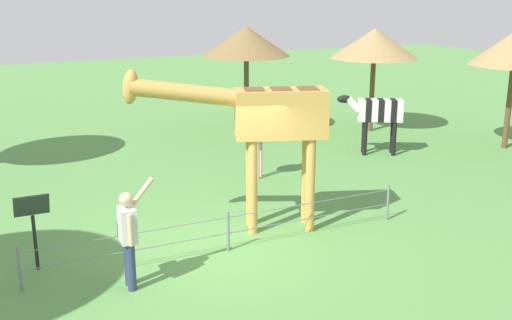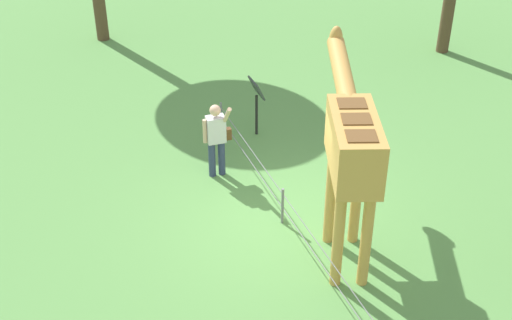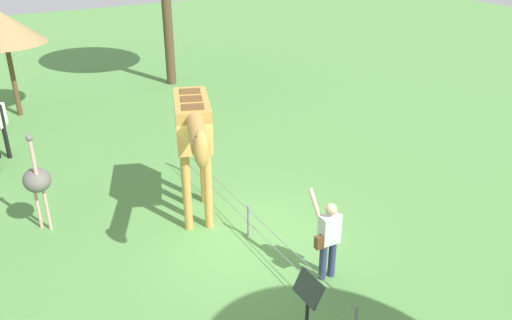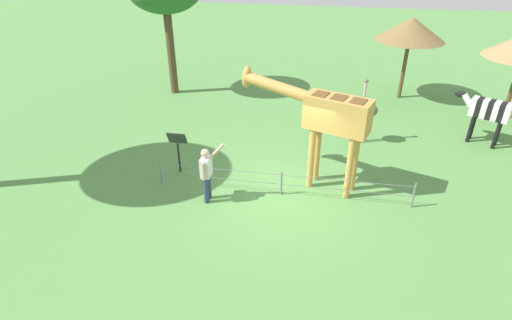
% 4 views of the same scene
% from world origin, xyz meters
% --- Properties ---
extents(ground_plane, '(60.00, 60.00, 0.00)m').
position_xyz_m(ground_plane, '(0.00, 0.00, 0.00)').
color(ground_plane, '#568E47').
extents(giraffe, '(3.70, 1.73, 3.16)m').
position_xyz_m(giraffe, '(-1.05, -0.57, 2.16)').
color(giraffe, '#C69347').
rests_on(giraffe, ground_plane).
extents(visitor, '(0.62, 0.58, 1.73)m').
position_xyz_m(visitor, '(1.92, 0.71, 0.90)').
color(visitor, navy).
rests_on(visitor, ground_plane).
extents(zebra, '(1.73, 1.13, 1.66)m').
position_xyz_m(zebra, '(-6.33, -4.15, 1.16)').
color(zebra, black).
rests_on(zebra, ground_plane).
extents(ostrich, '(0.70, 0.56, 2.25)m').
position_xyz_m(ostrich, '(-2.40, -3.56, 1.18)').
color(ostrich, '#CC9E93').
rests_on(ostrich, ground_plane).
extents(shade_hut_near, '(2.75, 2.75, 3.36)m').
position_xyz_m(shade_hut_near, '(-4.16, -8.10, 2.89)').
color(shade_hut_near, brown).
rests_on(shade_hut_near, ground_plane).
extents(info_sign, '(0.56, 0.21, 1.32)m').
position_xyz_m(info_sign, '(3.17, -0.60, 0.95)').
color(info_sign, black).
rests_on(info_sign, ground_plane).
extents(wire_fence, '(7.05, 0.05, 0.75)m').
position_xyz_m(wire_fence, '(0.00, 0.11, 0.40)').
color(wire_fence, slate).
rests_on(wire_fence, ground_plane).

